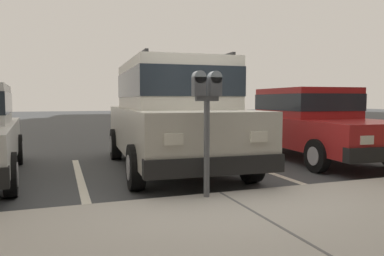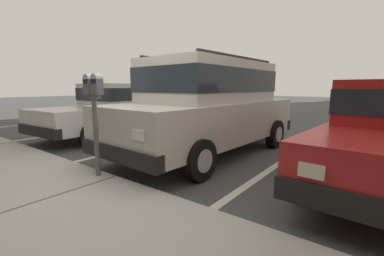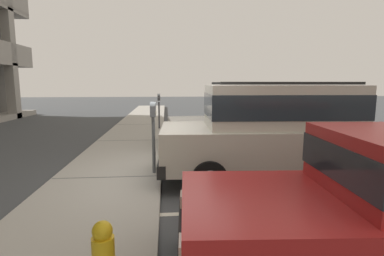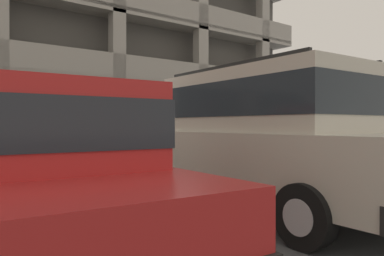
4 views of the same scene
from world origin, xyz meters
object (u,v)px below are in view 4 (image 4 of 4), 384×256
(red_sedan, at_px, (30,172))
(parking_meter_near, at_px, (179,124))
(parking_meter_far, at_px, (349,130))
(silver_suv, at_px, (264,135))

(red_sedan, xyz_separation_m, parking_meter_near, (3.53, 2.72, 0.42))
(parking_meter_far, bearing_deg, parking_meter_near, -179.79)
(parking_meter_near, relative_size, parking_meter_far, 1.03)
(silver_suv, bearing_deg, red_sedan, -174.23)
(silver_suv, distance_m, parking_meter_near, 2.57)
(red_sedan, bearing_deg, parking_meter_near, 41.03)
(red_sedan, relative_size, parking_meter_far, 3.12)
(silver_suv, xyz_separation_m, red_sedan, (-3.22, -0.18, -0.27))
(parking_meter_far, bearing_deg, silver_suv, -159.08)
(red_sedan, distance_m, parking_meter_near, 4.48)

